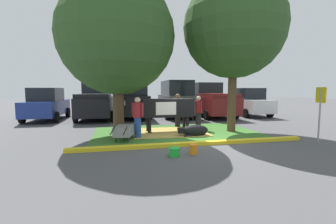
{
  "coord_description": "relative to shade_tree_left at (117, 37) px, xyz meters",
  "views": [
    {
      "loc": [
        -2.85,
        -7.94,
        1.92
      ],
      "look_at": [
        -0.62,
        2.1,
        0.9
      ],
      "focal_mm": 24.31,
      "sensor_mm": 36.0,
      "label": 1
    }
  ],
  "objects": [
    {
      "name": "ground_plane",
      "position": [
        2.83,
        -1.79,
        -4.06
      ],
      "size": [
        80.0,
        80.0,
        0.0
      ],
      "primitive_type": "plane",
      "color": "#4C4C4F"
    },
    {
      "name": "grass_island",
      "position": [
        2.52,
        -0.11,
        -4.05
      ],
      "size": [
        7.15,
        4.32,
        0.02
      ],
      "primitive_type": "cube",
      "color": "#386B28",
      "rests_on": "ground"
    },
    {
      "name": "curb_yellow",
      "position": [
        2.52,
        -2.41,
        -4.0
      ],
      "size": [
        8.35,
        0.24,
        0.12
      ],
      "primitive_type": "cube",
      "color": "yellow",
      "rests_on": "ground"
    },
    {
      "name": "hay_bedding",
      "position": [
        2.2,
        0.01,
        -4.03
      ],
      "size": [
        3.32,
        2.56,
        0.04
      ],
      "primitive_type": "cube",
      "rotation": [
        0.0,
        0.0,
        -0.05
      ],
      "color": "tan",
      "rests_on": "ground"
    },
    {
      "name": "shade_tree_left",
      "position": [
        0.0,
        0.0,
        0.0
      ],
      "size": [
        4.73,
        4.73,
        6.43
      ],
      "color": "#4C3823",
      "rests_on": "ground"
    },
    {
      "name": "shade_tree_right",
      "position": [
        5.04,
        -0.3,
        0.57
      ],
      "size": [
        4.44,
        4.44,
        6.86
      ],
      "color": "#4C3823",
      "rests_on": "ground"
    },
    {
      "name": "cow_holstein",
      "position": [
        2.05,
        0.21,
        -2.97
      ],
      "size": [
        3.14,
        0.76,
        1.54
      ],
      "color": "black",
      "rests_on": "ground"
    },
    {
      "name": "calf_lying",
      "position": [
        3.03,
        -0.97,
        -3.82
      ],
      "size": [
        1.3,
        0.5,
        0.48
      ],
      "color": "black",
      "rests_on": "ground"
    },
    {
      "name": "person_handler",
      "position": [
        2.96,
        1.43,
        -3.13
      ],
      "size": [
        0.53,
        0.34,
        1.71
      ],
      "color": "black",
      "rests_on": "ground"
    },
    {
      "name": "person_visitor_near",
      "position": [
        0.73,
        -0.87,
        -3.18
      ],
      "size": [
        0.43,
        0.37,
        1.63
      ],
      "color": "#23478C",
      "rests_on": "ground"
    },
    {
      "name": "person_visitor_far",
      "position": [
        3.74,
        0.52,
        -3.19
      ],
      "size": [
        0.34,
        0.52,
        1.61
      ],
      "color": "black",
      "rests_on": "ground"
    },
    {
      "name": "wheelbarrow",
      "position": [
        0.19,
        -1.22,
        -3.67
      ],
      "size": [
        0.9,
        1.61,
        0.63
      ],
      "color": "gray",
      "rests_on": "ground"
    },
    {
      "name": "parking_sign",
      "position": [
        7.13,
        -2.92,
        -2.64
      ],
      "size": [
        0.08,
        0.44,
        2.0
      ],
      "color": "#99999E",
      "rests_on": "ground"
    },
    {
      "name": "bucket_green",
      "position": [
        1.55,
        -3.5,
        -3.92
      ],
      "size": [
        0.34,
        0.34,
        0.25
      ],
      "color": "green",
      "rests_on": "ground"
    },
    {
      "name": "bucket_orange",
      "position": [
        2.15,
        -3.41,
        -3.9
      ],
      "size": [
        0.26,
        0.26,
        0.3
      ],
      "color": "orange",
      "rests_on": "ground"
    },
    {
      "name": "sedan_blue",
      "position": [
        -4.39,
        5.9,
        -3.07
      ],
      "size": [
        2.1,
        4.44,
        2.02
      ],
      "color": "navy",
      "rests_on": "ground"
    },
    {
      "name": "pickup_truck_black",
      "position": [
        -1.39,
        6.02,
        -2.94
      ],
      "size": [
        2.31,
        5.44,
        2.42
      ],
      "color": "black",
      "rests_on": "ground"
    },
    {
      "name": "suv_black",
      "position": [
        0.99,
        5.82,
        -2.79
      ],
      "size": [
        2.2,
        4.64,
        2.52
      ],
      "color": "black",
      "rests_on": "ground"
    },
    {
      "name": "suv_dark_grey",
      "position": [
        3.99,
        5.67,
        -2.79
      ],
      "size": [
        2.2,
        4.64,
        2.52
      ],
      "color": "#3D3D42",
      "rests_on": "ground"
    },
    {
      "name": "pickup_truck_maroon",
      "position": [
        6.47,
        5.48,
        -2.94
      ],
      "size": [
        2.31,
        5.44,
        2.42
      ],
      "color": "maroon",
      "rests_on": "ground"
    },
    {
      "name": "hatchback_white",
      "position": [
        9.32,
        5.37,
        -3.07
      ],
      "size": [
        2.1,
        4.44,
        2.02
      ],
      "color": "silver",
      "rests_on": "ground"
    }
  ]
}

